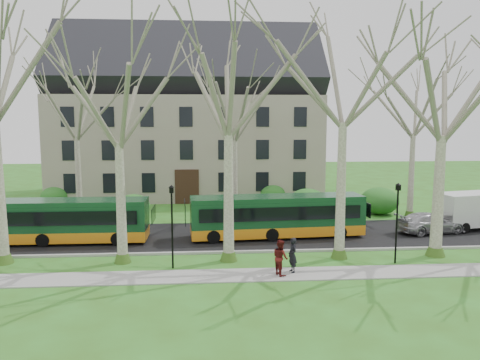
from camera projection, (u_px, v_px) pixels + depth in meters
name	position (u px, v px, depth m)	size (l,w,h in m)	color
ground	(283.00, 260.00, 25.97)	(120.00, 120.00, 0.00)	#36641C
sidewalk	(291.00, 274.00, 23.50)	(70.00, 2.00, 0.06)	gray
road	(269.00, 235.00, 31.41)	(80.00, 8.00, 0.06)	black
curb	(279.00, 251.00, 27.45)	(80.00, 0.25, 0.14)	#A5A39E
building	(188.00, 117.00, 48.25)	(26.50, 12.20, 16.00)	gray
tree_row_verge	(283.00, 133.00, 25.37)	(49.00, 7.00, 14.00)	gray
tree_row_far	(243.00, 142.00, 35.99)	(33.00, 7.00, 12.00)	gray
lamp_row	(286.00, 218.00, 24.65)	(36.22, 0.22, 4.30)	black
hedges	(201.00, 200.00, 39.36)	(30.60, 8.60, 2.00)	#1C6527
bus_lead	(57.00, 221.00, 29.31)	(11.18, 2.33, 2.80)	#113E20
bus_follow	(277.00, 216.00, 30.69)	(11.30, 2.35, 2.83)	#113E20
sedan	(431.00, 223.00, 31.86)	(1.93, 4.75, 1.38)	#A5A5A9
van_a	(478.00, 211.00, 33.09)	(5.91, 2.15, 2.58)	silver
pedestrian_a	(293.00, 255.00, 23.61)	(0.65, 0.43, 1.78)	black
pedestrian_b	(280.00, 257.00, 23.22)	(0.87, 0.68, 1.78)	#541413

